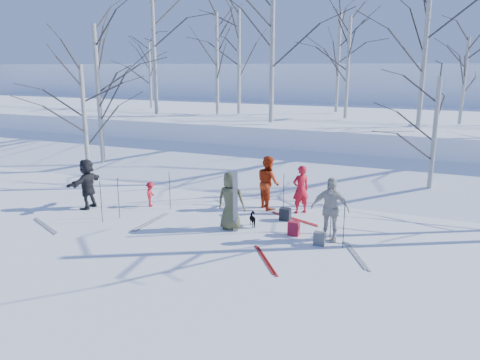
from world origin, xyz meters
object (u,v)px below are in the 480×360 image
at_px(backpack_dark, 285,214).
at_px(skier_red_seated, 151,194).
at_px(skier_red_north, 301,189).
at_px(skier_grey_west, 87,184).
at_px(dog, 254,219).
at_px(backpack_grey, 319,239).
at_px(skier_olive_center, 231,201).
at_px(skier_cream_east, 330,209).
at_px(skier_redor_behind, 268,182).
at_px(backpack_red, 294,228).

bearing_deg(backpack_dark, skier_red_seated, -175.03).
distance_m(skier_red_north, backpack_dark, 1.16).
distance_m(skier_red_north, skier_grey_west, 7.35).
relative_size(skier_grey_west, dog, 3.35).
bearing_deg(backpack_grey, skier_olive_center, 174.94).
height_order(skier_red_north, skier_cream_east, skier_cream_east).
xyz_separation_m(skier_olive_center, skier_cream_east, (2.95, 0.26, 0.02)).
bearing_deg(skier_red_seated, skier_redor_behind, -88.01).
bearing_deg(skier_olive_center, skier_red_north, -123.23).
bearing_deg(skier_red_north, skier_cream_east, 81.52).
bearing_deg(skier_red_seated, backpack_red, -117.08).
bearing_deg(backpack_dark, backpack_red, -61.40).
xyz_separation_m(skier_red_north, backpack_grey, (1.33, -2.64, -0.63)).
xyz_separation_m(skier_olive_center, skier_red_seated, (-3.59, 1.02, -0.45)).
bearing_deg(skier_olive_center, backpack_red, -174.93).
relative_size(skier_red_north, skier_red_seated, 1.84).
distance_m(skier_olive_center, skier_redor_behind, 2.51).
distance_m(skier_olive_center, skier_grey_west, 5.46).
bearing_deg(skier_grey_west, skier_red_seated, 116.75).
relative_size(skier_cream_east, backpack_dark, 4.60).
xyz_separation_m(backpack_red, backpack_dark, (-0.66, 1.21, -0.01)).
height_order(skier_cream_east, backpack_dark, skier_cream_east).
bearing_deg(backpack_grey, skier_red_north, 116.65).
distance_m(skier_olive_center, skier_red_north, 2.81).
relative_size(skier_grey_west, backpack_grey, 4.59).
xyz_separation_m(skier_cream_east, dog, (-2.41, 0.26, -0.70)).
height_order(skier_olive_center, skier_red_seated, skier_olive_center).
bearing_deg(skier_red_north, backpack_grey, 73.50).
relative_size(skier_olive_center, skier_grey_west, 1.03).
relative_size(skier_red_north, backpack_red, 3.89).
height_order(skier_cream_east, backpack_grey, skier_cream_east).
distance_m(skier_grey_west, dog, 6.06).
xyz_separation_m(dog, backpack_red, (1.38, -0.29, -0.01)).
height_order(skier_olive_center, backpack_red, skier_olive_center).
bearing_deg(skier_red_north, skier_red_seated, -27.91).
bearing_deg(dog, backpack_dark, -168.27).
xyz_separation_m(skier_olive_center, backpack_dark, (1.25, 1.44, -0.70)).
bearing_deg(skier_red_seated, skier_grey_west, 100.12).
relative_size(skier_olive_center, dog, 3.44).
distance_m(skier_olive_center, backpack_red, 2.05).
bearing_deg(dog, backpack_red, 127.76).
distance_m(skier_red_north, dog, 2.18).
height_order(skier_grey_west, backpack_red, skier_grey_west).
bearing_deg(backpack_grey, backpack_dark, 132.46).
height_order(skier_olive_center, skier_grey_west, skier_olive_center).
relative_size(skier_grey_west, backpack_dark, 4.36).
bearing_deg(skier_cream_east, skier_redor_behind, 135.64).
distance_m(skier_olive_center, skier_red_seated, 3.76).
xyz_separation_m(dog, backpack_grey, (2.26, -0.77, -0.03)).
relative_size(dog, backpack_grey, 1.37).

